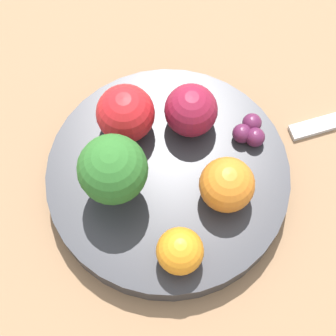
{
  "coord_description": "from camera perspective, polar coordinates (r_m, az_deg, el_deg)",
  "views": [
    {
      "loc": [
        0.14,
        -0.15,
        0.53
      ],
      "look_at": [
        0.0,
        0.0,
        0.06
      ],
      "focal_mm": 60.0,
      "sensor_mm": 36.0,
      "label": 1
    }
  ],
  "objects": [
    {
      "name": "ground_plane",
      "position": [
        0.57,
        0.0,
        -2.36
      ],
      "size": [
        6.0,
        6.0,
        0.0
      ],
      "primitive_type": "plane",
      "color": "gray"
    },
    {
      "name": "table_surface",
      "position": [
        0.56,
        0.0,
        -1.98
      ],
      "size": [
        1.2,
        1.2,
        0.02
      ],
      "color": "#936D4C",
      "rests_on": "ground_plane"
    },
    {
      "name": "bowl",
      "position": [
        0.54,
        0.0,
        -1.03
      ],
      "size": [
        0.23,
        0.23,
        0.03
      ],
      "color": "#2D2D33",
      "rests_on": "table_surface"
    },
    {
      "name": "broccoli",
      "position": [
        0.48,
        -5.63,
        -0.23
      ],
      "size": [
        0.06,
        0.06,
        0.08
      ],
      "color": "#8CB76B",
      "rests_on": "bowl"
    },
    {
      "name": "apple_red",
      "position": [
        0.53,
        2.35,
        5.87
      ],
      "size": [
        0.05,
        0.05,
        0.05
      ],
      "color": "maroon",
      "rests_on": "bowl"
    },
    {
      "name": "apple_green",
      "position": [
        0.52,
        -4.34,
        5.53
      ],
      "size": [
        0.06,
        0.06,
        0.06
      ],
      "color": "red",
      "rests_on": "bowl"
    },
    {
      "name": "orange_front",
      "position": [
        0.48,
        1.22,
        -8.43
      ],
      "size": [
        0.04,
        0.04,
        0.04
      ],
      "color": "orange",
      "rests_on": "bowl"
    },
    {
      "name": "orange_back",
      "position": [
        0.5,
        6.0,
        -1.71
      ],
      "size": [
        0.05,
        0.05,
        0.05
      ],
      "color": "orange",
      "rests_on": "bowl"
    },
    {
      "name": "grape_cluster",
      "position": [
        0.54,
        8.3,
        3.72
      ],
      "size": [
        0.03,
        0.03,
        0.02
      ],
      "color": "#5B1E42",
      "rests_on": "bowl"
    },
    {
      "name": "spoon",
      "position": [
        0.6,
        15.29,
        4.24
      ],
      "size": [
        0.05,
        0.07,
        0.01
      ],
      "color": "silver",
      "rests_on": "table_surface"
    }
  ]
}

